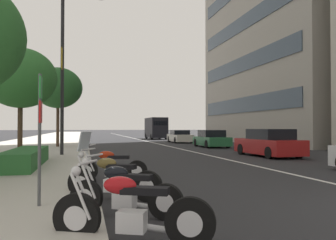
% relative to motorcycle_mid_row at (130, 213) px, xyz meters
% --- Properties ---
extents(sidewalk_right_plaza, '(160.00, 8.33, 0.15)m').
position_rel_motorcycle_mid_row_xyz_m(sidewalk_right_plaza, '(29.70, 4.46, -0.35)').
color(sidewalk_right_plaza, '#B2ADA3').
rests_on(sidewalk_right_plaza, ground).
extents(lane_centre_stripe, '(110.00, 0.16, 0.01)m').
position_rel_motorcycle_mid_row_xyz_m(lane_centre_stripe, '(34.70, -6.20, -0.42)').
color(lane_centre_stripe, silver).
rests_on(lane_centre_stripe, ground).
extents(motorcycle_mid_row, '(1.04, 2.11, 1.11)m').
position_rel_motorcycle_mid_row_xyz_m(motorcycle_mid_row, '(0.00, 0.00, 0.00)').
color(motorcycle_mid_row, black).
rests_on(motorcycle_mid_row, ground).
extents(motorcycle_under_tarp, '(1.17, 1.91, 1.09)m').
position_rel_motorcycle_mid_row_xyz_m(motorcycle_under_tarp, '(1.50, -0.07, -0.02)').
color(motorcycle_under_tarp, black).
rests_on(motorcycle_under_tarp, ground).
extents(motorcycle_far_end_row, '(1.19, 1.99, 1.49)m').
position_rel_motorcycle_mid_row_xyz_m(motorcycle_far_end_row, '(3.05, 0.01, 0.02)').
color(motorcycle_far_end_row, black).
rests_on(motorcycle_far_end_row, ground).
extents(motorcycle_by_sign_pole, '(0.77, 2.04, 1.08)m').
position_rel_motorcycle_mid_row_xyz_m(motorcycle_by_sign_pole, '(5.69, -0.17, -0.02)').
color(motorcycle_by_sign_pole, black).
rests_on(motorcycle_by_sign_pole, ground).
extents(car_far_down_avenue, '(4.56, 2.03, 1.48)m').
position_rel_motorcycle_mid_row_xyz_m(car_far_down_avenue, '(12.58, -9.12, 0.27)').
color(car_far_down_avenue, maroon).
rests_on(car_far_down_avenue, ground).
extents(car_following_behind, '(4.11, 1.89, 1.36)m').
position_rel_motorcycle_mid_row_xyz_m(car_following_behind, '(21.67, -9.22, 0.20)').
color(car_following_behind, '#236038').
rests_on(car_following_behind, ground).
extents(car_lead_in_lane, '(4.64, 1.89, 1.28)m').
position_rel_motorcycle_mid_row_xyz_m(car_lead_in_lane, '(30.19, -8.95, 0.17)').
color(car_lead_in_lane, beige).
rests_on(car_lead_in_lane, ground).
extents(delivery_van_ahead, '(5.77, 2.14, 2.82)m').
position_rel_motorcycle_mid_row_xyz_m(delivery_van_ahead, '(41.30, -8.67, 1.08)').
color(delivery_van_ahead, black).
rests_on(delivery_van_ahead, ground).
extents(parking_sign_by_curb, '(0.32, 0.06, 2.41)m').
position_rel_motorcycle_mid_row_xyz_m(parking_sign_by_curb, '(2.06, 1.40, 1.23)').
color(parking_sign_by_curb, '#47494C').
rests_on(parking_sign_by_curb, sidewalk_right_plaza).
extents(street_lamp_with_banners, '(1.26, 2.33, 8.59)m').
position_rel_motorcycle_mid_row_xyz_m(street_lamp_with_banners, '(14.43, 1.44, 4.85)').
color(street_lamp_with_banners, '#232326').
rests_on(street_lamp_with_banners, sidewalk_right_plaza).
extents(clipped_hedge_bed, '(5.40, 1.10, 0.61)m').
position_rel_motorcycle_mid_row_xyz_m(clipped_hedge_bed, '(9.20, 2.72, 0.03)').
color(clipped_hedge_bed, '#28602D').
rests_on(clipped_hedge_bed, sidewalk_right_plaza).
extents(street_tree_near_plaza_corner, '(3.28, 3.28, 5.11)m').
position_rel_motorcycle_mid_row_xyz_m(street_tree_near_plaza_corner, '(12.67, 3.50, 3.43)').
color(street_tree_near_plaza_corner, '#473323').
rests_on(street_tree_near_plaza_corner, sidewalk_right_plaza).
extents(street_tree_far_plaza, '(3.55, 3.55, 5.86)m').
position_rel_motorcycle_mid_row_xyz_m(street_tree_far_plaza, '(22.48, 2.53, 4.06)').
color(street_tree_far_plaza, '#473323').
rests_on(street_tree_far_plaza, sidewalk_right_plaza).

